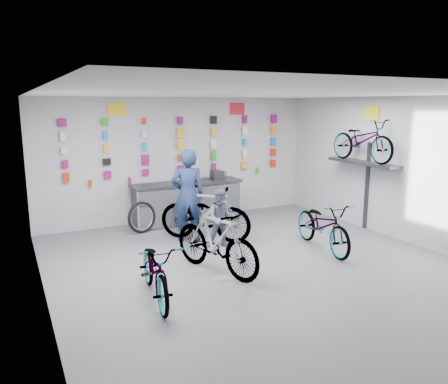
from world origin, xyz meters
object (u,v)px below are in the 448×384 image
bike_service (205,213)px  customer (222,218)px  counter (187,203)px  bike_center (216,240)px  clerk (188,196)px  bike_left (156,270)px  bike_right (323,225)px

bike_service → customer: size_ratio=1.66×
customer → counter: bearing=110.8°
bike_center → clerk: 1.97m
counter → bike_service: 1.55m
bike_left → customer: (1.92, 1.69, 0.14)m
counter → bike_center: bike_center is taller
bike_center → bike_service: bike_service is taller
counter → bike_right: size_ratio=1.42×
bike_left → bike_right: (3.66, 0.68, 0.04)m
counter → clerk: bearing=-111.5°
clerk → customer: 0.93m
counter → customer: size_ratio=2.24×
counter → clerk: 1.52m
counter → bike_right: bearing=-62.4°
bike_left → bike_service: size_ratio=0.87×
bike_left → customer: size_ratio=1.45×
bike_center → bike_service: (0.58, 1.73, 0.02)m
clerk → customer: (0.41, -0.75, -0.37)m
counter → bike_center: size_ratio=1.39×
bike_center → customer: bearing=40.7°
bike_center → bike_left: bearing=-175.8°
bike_right → clerk: size_ratio=0.98×
bike_left → bike_center: size_ratio=0.90×
counter → bike_right: counter is taller
bike_center → counter: bearing=57.3°
bike_center → bike_right: size_ratio=1.02×
clerk → customer: clerk is taller
bike_left → clerk: bearing=65.2°
counter → customer: bearing=-93.2°
bike_center → clerk: (0.28, 1.91, 0.39)m
bike_right → clerk: clerk is taller
bike_center → customer: 1.35m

